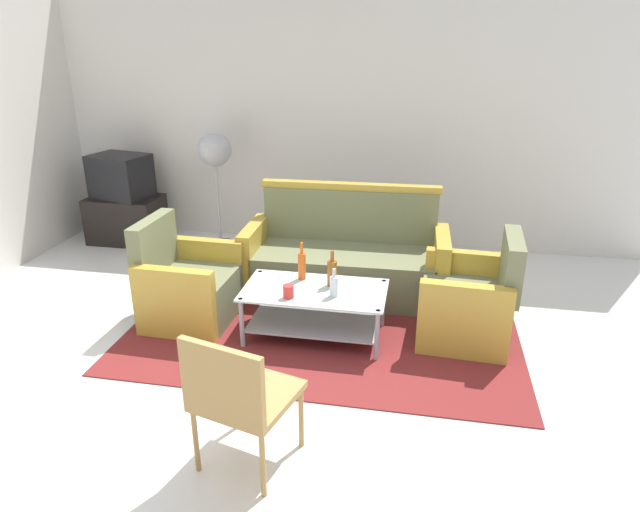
# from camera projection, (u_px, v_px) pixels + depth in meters

# --- Properties ---
(ground_plane) EXTENTS (14.00, 14.00, 0.00)m
(ground_plane) POSITION_uv_depth(u_px,v_px,m) (282.00, 394.00, 3.71)
(ground_plane) COLOR white
(wall_back) EXTENTS (6.52, 0.12, 2.80)m
(wall_back) POSITION_uv_depth(u_px,v_px,m) (349.00, 117.00, 5.98)
(wall_back) COLOR silver
(wall_back) RESTS_ON ground
(rug) EXTENTS (3.09, 2.09, 0.01)m
(rug) POSITION_uv_depth(u_px,v_px,m) (325.00, 324.00, 4.59)
(rug) COLOR maroon
(rug) RESTS_ON ground
(couch) EXTENTS (1.81, 0.77, 0.96)m
(couch) POSITION_uv_depth(u_px,v_px,m) (346.00, 261.00, 5.06)
(couch) COLOR #6B704C
(couch) RESTS_ON rug
(armchair_left) EXTENTS (0.72, 0.78, 0.85)m
(armchair_left) POSITION_uv_depth(u_px,v_px,m) (189.00, 287.00, 4.60)
(armchair_left) COLOR #6B704C
(armchair_left) RESTS_ON rug
(armchair_right) EXTENTS (0.74, 0.80, 0.85)m
(armchair_right) POSITION_uv_depth(u_px,v_px,m) (469.00, 304.00, 4.32)
(armchair_right) COLOR #6B704C
(armchair_right) RESTS_ON rug
(coffee_table) EXTENTS (1.10, 0.60, 0.40)m
(coffee_table) POSITION_uv_depth(u_px,v_px,m) (315.00, 306.00, 4.32)
(coffee_table) COLOR silver
(coffee_table) RESTS_ON rug
(bottle_brown) EXTENTS (0.08, 0.08, 0.29)m
(bottle_brown) POSITION_uv_depth(u_px,v_px,m) (332.00, 273.00, 4.29)
(bottle_brown) COLOR brown
(bottle_brown) RESTS_ON coffee_table
(bottle_orange) EXTENTS (0.06, 0.06, 0.31)m
(bottle_orange) POSITION_uv_depth(u_px,v_px,m) (302.00, 265.00, 4.41)
(bottle_orange) COLOR #D85919
(bottle_orange) RESTS_ON coffee_table
(bottle_clear) EXTENTS (0.06, 0.06, 0.22)m
(bottle_clear) POSITION_uv_depth(u_px,v_px,m) (334.00, 286.00, 4.13)
(bottle_clear) COLOR silver
(bottle_clear) RESTS_ON coffee_table
(cup) EXTENTS (0.08, 0.08, 0.10)m
(cup) POSITION_uv_depth(u_px,v_px,m) (288.00, 291.00, 4.12)
(cup) COLOR red
(cup) RESTS_ON coffee_table
(tv_stand) EXTENTS (0.80, 0.50, 0.52)m
(tv_stand) POSITION_uv_depth(u_px,v_px,m) (127.00, 219.00, 6.36)
(tv_stand) COLOR black
(tv_stand) RESTS_ON ground
(television) EXTENTS (0.68, 0.56, 0.48)m
(television) POSITION_uv_depth(u_px,v_px,m) (121.00, 176.00, 6.18)
(television) COLOR black
(television) RESTS_ON tv_stand
(pedestal_fan) EXTENTS (0.36, 0.36, 1.27)m
(pedestal_fan) POSITION_uv_depth(u_px,v_px,m) (215.00, 157.00, 5.94)
(pedestal_fan) COLOR #2D2D33
(pedestal_fan) RESTS_ON ground
(wicker_chair) EXTENTS (0.59, 0.59, 0.84)m
(wicker_chair) POSITION_uv_depth(u_px,v_px,m) (238.00, 393.00, 2.90)
(wicker_chair) COLOR #AD844C
(wicker_chair) RESTS_ON ground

